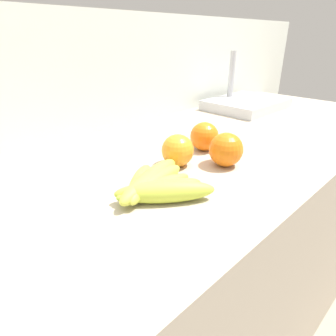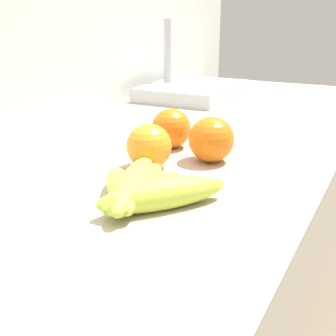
% 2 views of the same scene
% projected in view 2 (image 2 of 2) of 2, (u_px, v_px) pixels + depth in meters
% --- Properties ---
extents(counter, '(1.72, 0.66, 0.94)m').
position_uv_depth(counter, '(180.00, 316.00, 1.14)').
color(counter, '#ADA08C').
rests_on(counter, ground).
extents(wall_back, '(2.12, 0.06, 1.30)m').
position_uv_depth(wall_back, '(62.00, 222.00, 1.24)').
color(wall_back, silver).
rests_on(wall_back, ground).
extents(banana_bunch, '(0.22, 0.21, 0.04)m').
position_uv_depth(banana_bunch, '(143.00, 190.00, 0.64)').
color(banana_bunch, '#BBD03F').
rests_on(banana_bunch, counter).
extents(orange_back_left, '(0.08, 0.08, 0.08)m').
position_uv_depth(orange_back_left, '(171.00, 128.00, 0.89)').
color(orange_back_left, orange).
rests_on(orange_back_left, counter).
extents(orange_front, '(0.08, 0.08, 0.08)m').
position_uv_depth(orange_front, '(211.00, 139.00, 0.81)').
color(orange_front, orange).
rests_on(orange_front, counter).
extents(orange_right, '(0.08, 0.08, 0.08)m').
position_uv_depth(orange_right, '(149.00, 146.00, 0.77)').
color(orange_right, orange).
rests_on(orange_right, counter).
extents(sink_basin, '(0.34, 0.25, 0.23)m').
position_uv_depth(sink_basin, '(192.00, 89.00, 1.41)').
color(sink_basin, '#B7BABF').
rests_on(sink_basin, counter).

